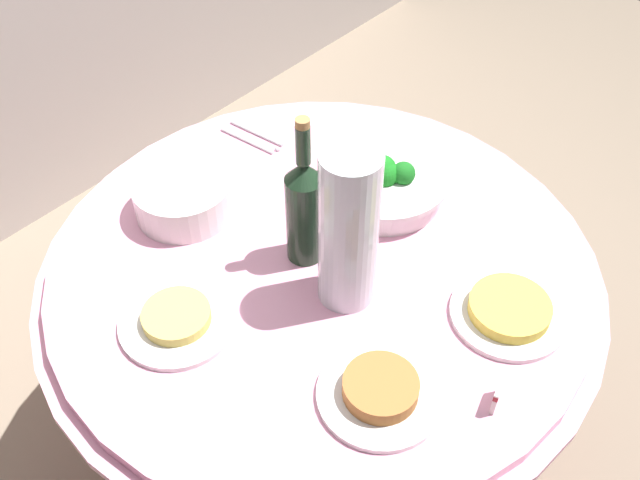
% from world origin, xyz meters
% --- Properties ---
extents(ground_plane, '(6.00, 6.00, 0.00)m').
position_xyz_m(ground_plane, '(0.00, 0.00, 0.00)').
color(ground_plane, gray).
extents(buffet_table, '(1.16, 1.16, 0.74)m').
position_xyz_m(buffet_table, '(0.00, 0.00, 0.38)').
color(buffet_table, maroon).
rests_on(buffet_table, ground_plane).
extents(broccoli_bowl, '(0.28, 0.28, 0.11)m').
position_xyz_m(broccoli_bowl, '(0.23, 0.02, 0.78)').
color(broccoli_bowl, white).
rests_on(broccoli_bowl, buffet_table).
extents(plate_stack, '(0.21, 0.21, 0.08)m').
position_xyz_m(plate_stack, '(-0.09, 0.31, 0.78)').
color(plate_stack, white).
rests_on(plate_stack, buffet_table).
extents(wine_bottle, '(0.07, 0.07, 0.34)m').
position_xyz_m(wine_bottle, '(-0.01, 0.03, 0.87)').
color(wine_bottle, '#1C3320').
rests_on(wine_bottle, buffet_table).
extents(decorative_fruit_vase, '(0.11, 0.11, 0.34)m').
position_xyz_m(decorative_fruit_vase, '(-0.04, -0.10, 0.89)').
color(decorative_fruit_vase, silver).
rests_on(decorative_fruit_vase, buffet_table).
extents(serving_tongs, '(0.06, 0.17, 0.01)m').
position_xyz_m(serving_tongs, '(0.19, 0.38, 0.74)').
color(serving_tongs, silver).
rests_on(serving_tongs, buffet_table).
extents(food_plate_fried_egg, '(0.22, 0.22, 0.04)m').
position_xyz_m(food_plate_fried_egg, '(0.12, -0.37, 0.76)').
color(food_plate_fried_egg, white).
rests_on(food_plate_fried_egg, buffet_table).
extents(food_plate_peanuts, '(0.22, 0.22, 0.04)m').
position_xyz_m(food_plate_peanuts, '(-0.18, -0.29, 0.76)').
color(food_plate_peanuts, white).
rests_on(food_plate_peanuts, buffet_table).
extents(food_plate_noodles, '(0.22, 0.22, 0.03)m').
position_xyz_m(food_plate_noodles, '(-0.30, 0.09, 0.75)').
color(food_plate_noodles, white).
rests_on(food_plate_noodles, buffet_table).
extents(label_placard_front, '(0.05, 0.02, 0.05)m').
position_xyz_m(label_placard_front, '(-0.06, -0.45, 0.77)').
color(label_placard_front, white).
rests_on(label_placard_front, buffet_table).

